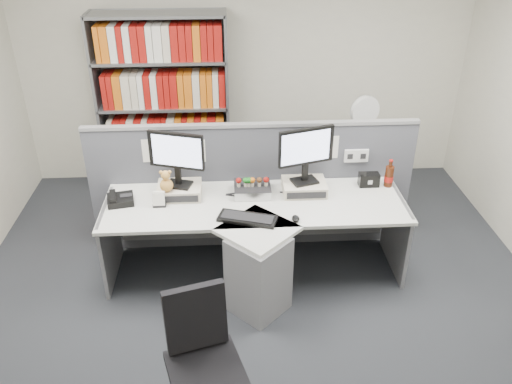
{
  "coord_description": "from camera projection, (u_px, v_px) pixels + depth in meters",
  "views": [
    {
      "loc": [
        -0.21,
        -3.06,
        3.04
      ],
      "look_at": [
        0.0,
        0.65,
        0.92
      ],
      "focal_mm": 36.98,
      "sensor_mm": 36.0,
      "label": 1
    }
  ],
  "objects": [
    {
      "name": "desktop_pc",
      "position": [
        252.0,
        189.0,
        4.64
      ],
      "size": [
        0.32,
        0.29,
        0.08
      ],
      "color": "black",
      "rests_on": "desk"
    },
    {
      "name": "monitor_riser_right",
      "position": [
        304.0,
        187.0,
        4.66
      ],
      "size": [
        0.38,
        0.31,
        0.1
      ],
      "color": "beige",
      "rests_on": "desk"
    },
    {
      "name": "desk_calendar",
      "position": [
        159.0,
        200.0,
        4.45
      ],
      "size": [
        0.11,
        0.08,
        0.13
      ],
      "color": "black",
      "rests_on": "desk"
    },
    {
      "name": "speaker",
      "position": [
        369.0,
        180.0,
        4.76
      ],
      "size": [
        0.18,
        0.1,
        0.12
      ],
      "primitive_type": "cube",
      "color": "black",
      "rests_on": "desk"
    },
    {
      "name": "desk_fan",
      "position": [
        364.0,
        115.0,
        5.45
      ],
      "size": [
        0.32,
        0.19,
        0.54
      ],
      "color": "white",
      "rests_on": "filing_cabinet"
    },
    {
      "name": "desk",
      "position": [
        256.0,
        243.0,
        4.47
      ],
      "size": [
        2.6,
        1.2,
        0.72
      ],
      "color": "silver",
      "rests_on": "ground"
    },
    {
      "name": "mouse",
      "position": [
        296.0,
        219.0,
        4.27
      ],
      "size": [
        0.06,
        0.1,
        0.04
      ],
      "primitive_type": "ellipsoid",
      "color": "black",
      "rests_on": "desk"
    },
    {
      "name": "monitor_riser_left",
      "position": [
        179.0,
        191.0,
        4.61
      ],
      "size": [
        0.38,
        0.31,
        0.1
      ],
      "color": "beige",
      "rests_on": "desk"
    },
    {
      "name": "desk_phone",
      "position": [
        120.0,
        199.0,
        4.51
      ],
      "size": [
        0.25,
        0.24,
        0.09
      ],
      "color": "black",
      "rests_on": "desk"
    },
    {
      "name": "shelving_unit",
      "position": [
        165.0,
        109.0,
        5.77
      ],
      "size": [
        1.41,
        0.4,
        2.0
      ],
      "color": "slate",
      "rests_on": "ground"
    },
    {
      "name": "monitor_right",
      "position": [
        306.0,
        151.0,
        4.49
      ],
      "size": [
        0.49,
        0.22,
        0.51
      ],
      "color": "black",
      "rests_on": "monitor_riser_right"
    },
    {
      "name": "partition",
      "position": [
        253.0,
        186.0,
        4.94
      ],
      "size": [
        3.0,
        0.08,
        1.27
      ],
      "color": "#52545D",
      "rests_on": "ground"
    },
    {
      "name": "cola_bottle",
      "position": [
        389.0,
        176.0,
        4.74
      ],
      "size": [
        0.08,
        0.08,
        0.26
      ],
      "color": "#3F190A",
      "rests_on": "desk"
    },
    {
      "name": "office_chair",
      "position": [
        203.0,
        358.0,
        3.3
      ],
      "size": [
        0.63,
        0.6,
        0.94
      ],
      "color": "silver",
      "rests_on": "ground"
    },
    {
      "name": "plush_toy",
      "position": [
        166.0,
        182.0,
        4.46
      ],
      "size": [
        0.11,
        0.11,
        0.2
      ],
      "color": "#C79042",
      "rests_on": "monitor_riser_left"
    },
    {
      "name": "ground",
      "position": [
        261.0,
        333.0,
        4.18
      ],
      "size": [
        5.5,
        5.5,
        0.0
      ],
      "primitive_type": "plane",
      "color": "#2F3238",
      "rests_on": "ground"
    },
    {
      "name": "figurines",
      "position": [
        252.0,
        181.0,
        4.58
      ],
      "size": [
        0.29,
        0.05,
        0.09
      ],
      "color": "beige",
      "rests_on": "desktop_pc"
    },
    {
      "name": "filing_cabinet",
      "position": [
        358.0,
        173.0,
        5.79
      ],
      "size": [
        0.45,
        0.61,
        0.7
      ],
      "color": "slate",
      "rests_on": "ground"
    },
    {
      "name": "monitor_left",
      "position": [
        176.0,
        155.0,
        4.44
      ],
      "size": [
        0.47,
        0.21,
        0.5
      ],
      "color": "black",
      "rests_on": "monitor_riser_left"
    },
    {
      "name": "keyboard",
      "position": [
        247.0,
        218.0,
        4.28
      ],
      "size": [
        0.51,
        0.32,
        0.03
      ],
      "color": "black",
      "rests_on": "desk"
    },
    {
      "name": "room_shell",
      "position": [
        262.0,
        122.0,
        3.29
      ],
      "size": [
        5.04,
        5.54,
        2.72
      ],
      "color": "beige",
      "rests_on": "ground"
    }
  ]
}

